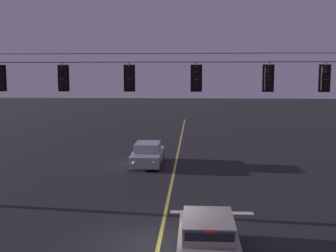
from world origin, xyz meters
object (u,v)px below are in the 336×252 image
traffic_light_far_right (326,78)px  traffic_light_left_inner (62,78)px  car_oncoming_lead (148,154)px  traffic_light_centre (129,78)px  traffic_light_rightmost (269,78)px  traffic_light_right_inner (196,78)px  car_waiting_near_lane (208,240)px

traffic_light_far_right → traffic_light_left_inner: bearing=180.0°
traffic_light_left_inner → traffic_light_far_right: size_ratio=1.00×
car_oncoming_lead → traffic_light_centre: bearing=-88.7°
traffic_light_centre → traffic_light_rightmost: 5.73m
traffic_light_right_inner → traffic_light_left_inner: bearing=180.0°
car_oncoming_lead → traffic_light_rightmost: bearing=-55.6°
traffic_light_left_inner → car_oncoming_lead: (2.61, 8.64, -4.84)m
traffic_light_right_inner → traffic_light_rightmost: 2.94m
traffic_light_left_inner → traffic_light_centre: size_ratio=1.00×
traffic_light_rightmost → car_oncoming_lead: traffic_light_rightmost is taller
car_waiting_near_lane → car_oncoming_lead: (-3.34, 13.75, -0.00)m
traffic_light_far_right → car_oncoming_lead: traffic_light_far_right is taller
car_waiting_near_lane → traffic_light_centre: bearing=121.7°
traffic_light_right_inner → traffic_light_centre: bearing=180.0°
traffic_light_centre → traffic_light_rightmost: bearing=0.0°
traffic_light_left_inner → traffic_light_centre: bearing=0.0°
traffic_light_left_inner → traffic_light_far_right: 10.79m
traffic_light_left_inner → car_waiting_near_lane: size_ratio=0.28×
traffic_light_left_inner → car_oncoming_lead: bearing=73.2°
traffic_light_rightmost → car_waiting_near_lane: 7.49m
traffic_light_right_inner → car_oncoming_lead: size_ratio=0.28×
traffic_light_centre → traffic_light_rightmost: (5.73, 0.00, 0.00)m
car_waiting_near_lane → traffic_light_rightmost: bearing=63.2°
traffic_light_left_inner → traffic_light_right_inner: 5.59m
traffic_light_centre → car_oncoming_lead: bearing=91.3°
traffic_light_far_right → car_waiting_near_lane: (-4.84, -5.11, -4.84)m
traffic_light_centre → traffic_light_right_inner: (2.79, 0.00, 0.00)m
traffic_light_centre → traffic_light_rightmost: same height
traffic_light_centre → car_oncoming_lead: 9.90m
traffic_light_left_inner → car_waiting_near_lane: bearing=-40.6°
traffic_light_right_inner → car_waiting_near_lane: (0.36, -5.11, -4.84)m
traffic_light_rightmost → car_oncoming_lead: 11.54m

